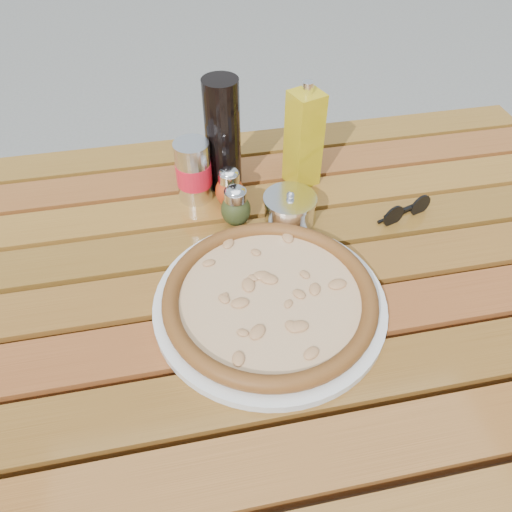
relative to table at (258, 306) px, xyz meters
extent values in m
plane|color=slate|center=(0.00, 0.00, -0.67)|extent=(60.00, 60.00, 0.00)
cube|color=#33180B|center=(0.64, 0.39, -0.32)|extent=(0.06, 0.06, 0.70)
cube|color=#391F0D|center=(0.00, 0.00, 0.03)|extent=(1.36, 0.86, 0.04)
cube|color=#5B2F10|center=(0.00, -0.30, 0.06)|extent=(1.40, 0.09, 0.03)
cube|color=#4F2D0E|center=(0.00, -0.20, 0.06)|extent=(1.40, 0.09, 0.03)
cube|color=#5A2910|center=(0.00, -0.10, 0.06)|extent=(1.40, 0.09, 0.03)
cube|color=#552F0F|center=(0.00, 0.00, 0.06)|extent=(1.40, 0.09, 0.03)
cube|color=#4F2F0E|center=(0.00, 0.10, 0.06)|extent=(1.40, 0.09, 0.03)
cube|color=#5E3710|center=(0.00, 0.20, 0.06)|extent=(1.40, 0.09, 0.03)
cube|color=#5A2B0F|center=(0.00, 0.30, 0.06)|extent=(1.40, 0.09, 0.03)
cube|color=#56340F|center=(0.00, 0.41, 0.06)|extent=(1.40, 0.09, 0.03)
cylinder|color=silver|center=(0.00, -0.06, 0.08)|extent=(0.41, 0.41, 0.01)
cylinder|color=beige|center=(0.00, -0.06, 0.09)|extent=(0.38, 0.38, 0.01)
torus|color=black|center=(0.00, -0.06, 0.10)|extent=(0.40, 0.40, 0.03)
ellipsoid|color=#BF3E15|center=(-0.01, 0.20, 0.11)|extent=(0.06, 0.06, 0.06)
cylinder|color=white|center=(-0.01, 0.20, 0.14)|extent=(0.04, 0.04, 0.02)
ellipsoid|color=silver|center=(-0.01, 0.20, 0.15)|extent=(0.04, 0.04, 0.02)
ellipsoid|color=#363E19|center=(-0.01, 0.14, 0.11)|extent=(0.06, 0.06, 0.06)
cylinder|color=silver|center=(-0.01, 0.14, 0.14)|extent=(0.04, 0.04, 0.02)
ellipsoid|color=silver|center=(-0.01, 0.14, 0.15)|extent=(0.04, 0.04, 0.02)
cylinder|color=black|center=(-0.01, 0.26, 0.19)|extent=(0.07, 0.07, 0.22)
cylinder|color=silver|center=(-0.08, 0.23, 0.14)|extent=(0.08, 0.08, 0.12)
cylinder|color=red|center=(-0.08, 0.23, 0.13)|extent=(0.08, 0.08, 0.04)
cube|color=#B39713|center=(0.14, 0.24, 0.17)|extent=(0.07, 0.07, 0.19)
cylinder|color=white|center=(0.14, 0.24, 0.28)|extent=(0.03, 0.03, 0.02)
cylinder|color=silver|center=(0.08, 0.12, 0.10)|extent=(0.11, 0.11, 0.05)
cylinder|color=silver|center=(0.08, 0.12, 0.13)|extent=(0.11, 0.11, 0.01)
sphere|color=silver|center=(0.08, 0.12, 0.14)|extent=(0.02, 0.02, 0.01)
cylinder|color=black|center=(0.27, 0.08, 0.09)|extent=(0.04, 0.02, 0.04)
cylinder|color=black|center=(0.33, 0.10, 0.09)|extent=(0.04, 0.02, 0.04)
cube|color=black|center=(0.30, 0.09, 0.10)|extent=(0.02, 0.01, 0.00)
cube|color=black|center=(0.28, 0.10, 0.08)|extent=(0.09, 0.03, 0.00)
cube|color=black|center=(0.30, 0.11, 0.08)|extent=(0.09, 0.03, 0.00)
camera|label=1|loc=(-0.11, -0.55, 0.68)|focal=35.00mm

